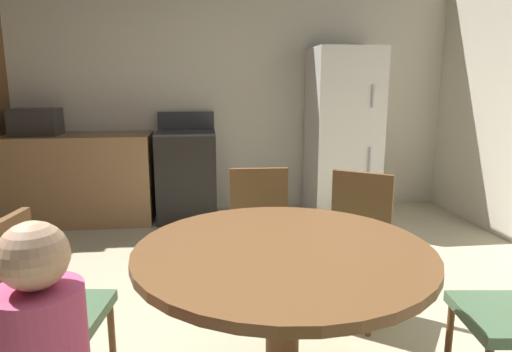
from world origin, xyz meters
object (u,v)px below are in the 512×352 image
at_px(oven_range, 187,175).
at_px(dining_table, 283,283).
at_px(chair_west, 39,304).
at_px(refrigerator, 343,134).
at_px(chair_north, 260,228).
at_px(microwave, 36,122).
at_px(chair_northeast, 355,235).

distance_m(oven_range, dining_table, 3.01).
bearing_deg(chair_west, refrigerator, 59.70).
distance_m(dining_table, chair_north, 1.03).
distance_m(chair_west, chair_north, 1.38).
relative_size(microwave, chair_west, 0.51).
relative_size(oven_range, chair_northeast, 1.26).
relative_size(microwave, chair_northeast, 0.51).
relative_size(dining_table, chair_west, 1.39).
relative_size(refrigerator, chair_west, 2.02).
distance_m(chair_west, chair_northeast, 1.75).
distance_m(refrigerator, chair_north, 2.23).
bearing_deg(chair_west, microwave, 115.73).
height_order(dining_table, chair_northeast, chair_northeast).
bearing_deg(chair_northeast, refrigerator, -159.37).
height_order(refrigerator, chair_west, refrigerator).
distance_m(refrigerator, chair_west, 3.54).
relative_size(refrigerator, chair_northeast, 2.02).
bearing_deg(chair_north, microwave, -132.49).
height_order(microwave, chair_north, microwave).
xyz_separation_m(dining_table, chair_west, (-1.01, 0.14, -0.10)).
height_order(microwave, dining_table, microwave).
height_order(oven_range, chair_west, oven_range).
relative_size(microwave, chair_north, 0.51).
bearing_deg(microwave, dining_table, -56.80).
bearing_deg(chair_west, chair_north, 47.80).
relative_size(refrigerator, dining_table, 1.45).
bearing_deg(refrigerator, oven_range, 178.13).
distance_m(microwave, chair_west, 3.02).
relative_size(chair_west, chair_northeast, 1.00).
bearing_deg(oven_range, dining_table, -80.60).
distance_m(chair_northeast, chair_north, 0.59).
bearing_deg(chair_northeast, chair_west, -31.03).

